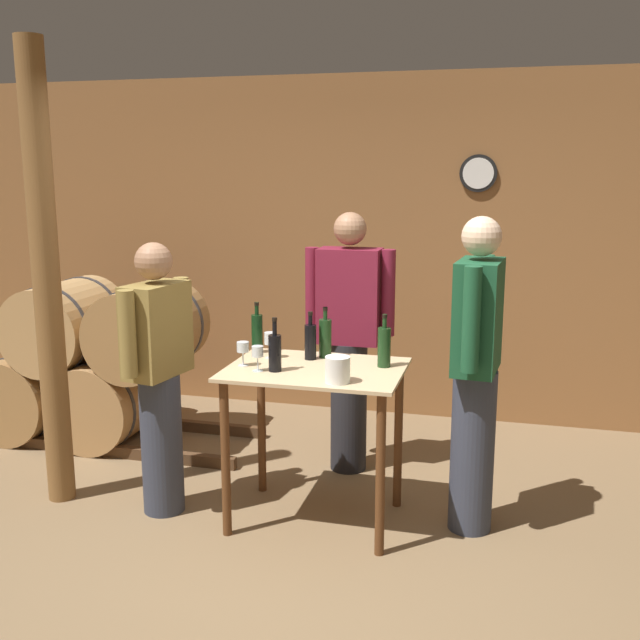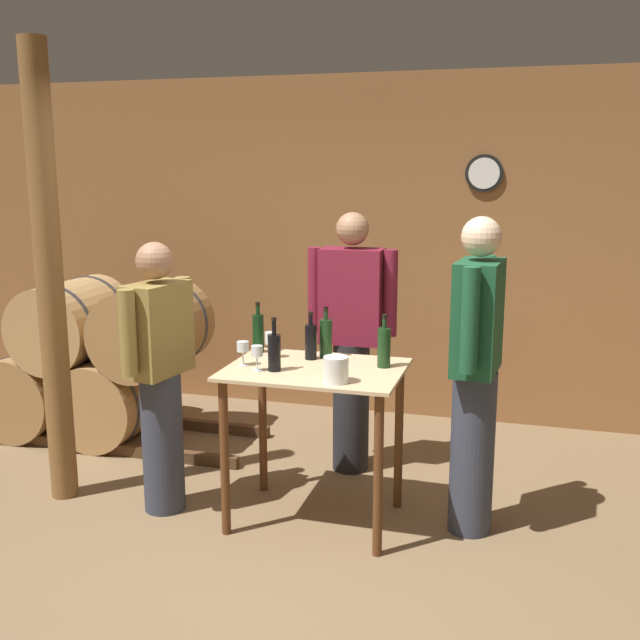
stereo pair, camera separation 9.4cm
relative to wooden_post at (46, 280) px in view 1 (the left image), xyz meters
The scene contains 17 objects.
ground_plane 2.10m from the wooden_post, 14.29° to the right, with size 14.00×14.00×0.00m, color brown.
back_wall 2.64m from the wooden_post, 53.94° to the left, with size 8.40×0.08×2.70m.
barrel_rack 1.30m from the wooden_post, 111.44° to the left, with size 2.84×0.76×1.19m.
tasting_table 1.71m from the wooden_post, ahead, with size 0.97×0.72×0.91m.
wooden_post is the anchor object (origin of this frame).
wine_bottle_far_left 1.25m from the wooden_post, 17.21° to the left, with size 0.07×0.07×0.31m.
wine_bottle_left 1.43m from the wooden_post, ahead, with size 0.07×0.07×0.30m.
wine_bottle_center 1.57m from the wooden_post, 10.74° to the left, with size 0.07×0.07×0.28m.
wine_bottle_right 1.65m from the wooden_post, 12.66° to the left, with size 0.07×0.07×0.30m.
wine_bottle_far_right 1.99m from the wooden_post, ahead, with size 0.07×0.07×0.30m.
wine_glass_near_left 1.23m from the wooden_post, ahead, with size 0.07×0.07×0.14m.
wine_glass_near_center 1.34m from the wooden_post, 11.15° to the left, with size 0.07×0.07×0.15m.
wine_glass_near_right 1.34m from the wooden_post, ahead, with size 0.06×0.06×0.14m.
ice_bucket 1.81m from the wooden_post, ahead, with size 0.13×0.13×0.14m.
person_host 1.89m from the wooden_post, 29.11° to the left, with size 0.59×0.24×1.72m.
person_visitor_with_scarf 0.86m from the wooden_post, ahead, with size 0.29×0.58×1.59m.
person_visitor_bearded 2.50m from the wooden_post, ahead, with size 0.25×0.59×1.75m.
Camera 1 is at (1.07, -3.35, 2.00)m, focal length 42.00 mm.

